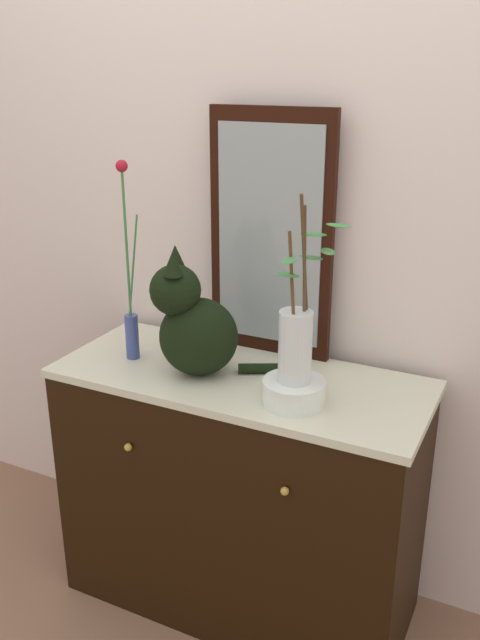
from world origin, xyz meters
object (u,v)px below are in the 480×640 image
(cat_sitting, at_px, (193,324))
(vase_slim_green, at_px, (130,307))
(mirror_leaning, at_px, (269,236))
(sideboard, at_px, (240,492))
(vase_glass_clear, at_px, (296,339))
(candle_pillar, at_px, (294,361))
(bowl_porcelain, at_px, (294,392))

(cat_sitting, distance_m, vase_slim_green, 0.24)
(cat_sitting, bearing_deg, vase_slim_green, 175.32)
(cat_sitting, bearing_deg, mirror_leaning, 64.79)
(sideboard, distance_m, vase_glass_clear, 0.66)
(candle_pillar, bearing_deg, sideboard, -150.93)
(bowl_porcelain, relative_size, candle_pillar, 1.77)
(vase_slim_green, height_order, vase_glass_clear, vase_slim_green)
(bowl_porcelain, distance_m, vase_glass_clear, 0.16)
(mirror_leaning, relative_size, cat_sitting, 1.80)
(cat_sitting, distance_m, candle_pillar, 0.33)
(bowl_porcelain, bearing_deg, cat_sitting, 172.43)
(sideboard, relative_size, bowl_porcelain, 6.52)
(sideboard, distance_m, mirror_leaning, 0.84)
(sideboard, distance_m, vase_slim_green, 0.70)
(mirror_leaning, height_order, vase_slim_green, mirror_leaning)
(mirror_leaning, bearing_deg, candle_pillar, -42.70)
(mirror_leaning, distance_m, vase_slim_green, 0.49)
(mirror_leaning, relative_size, candle_pillar, 7.78)
(cat_sitting, height_order, candle_pillar, cat_sitting)
(vase_glass_clear, height_order, candle_pillar, vase_glass_clear)
(mirror_leaning, bearing_deg, cat_sitting, -115.21)
(vase_glass_clear, bearing_deg, candle_pillar, 112.10)
(sideboard, height_order, cat_sitting, cat_sitting)
(vase_slim_green, xyz_separation_m, bowl_porcelain, (0.58, -0.07, -0.14))
(sideboard, bearing_deg, vase_glass_clear, -24.26)
(vase_slim_green, distance_m, bowl_porcelain, 0.60)
(sideboard, relative_size, candle_pillar, 11.55)
(cat_sitting, xyz_separation_m, bowl_porcelain, (0.34, -0.05, -0.13))
(cat_sitting, xyz_separation_m, candle_pillar, (0.27, 0.13, -0.12))
(mirror_leaning, relative_size, vase_glass_clear, 1.47)
(mirror_leaning, xyz_separation_m, vase_slim_green, (-0.36, -0.25, -0.21))
(vase_glass_clear, bearing_deg, vase_slim_green, 173.62)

